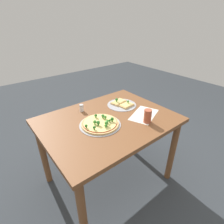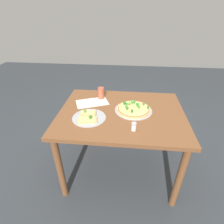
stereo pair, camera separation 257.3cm
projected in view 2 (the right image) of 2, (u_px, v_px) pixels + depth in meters
name	position (u px, v px, depth m)	size (l,w,h in m)	color
ground_plane	(120.00, 167.00, 2.03)	(8.00, 8.00, 0.00)	#33383D
dining_table	(121.00, 120.00, 1.69)	(1.16, 0.89, 0.76)	brown
pizza_tray_whole	(133.00, 109.00, 1.65)	(0.35, 0.35, 0.07)	#A3A3A8
pizza_tray_slice	(88.00, 117.00, 1.53)	(0.30, 0.30, 0.06)	#A3A3A8
drinking_cup	(101.00, 93.00, 1.83)	(0.07, 0.07, 0.12)	#AD5138
condiment_shaker	(134.00, 127.00, 1.37)	(0.04, 0.04, 0.07)	silver
paper_menu	(92.00, 102.00, 1.78)	(0.32, 0.19, 0.00)	silver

